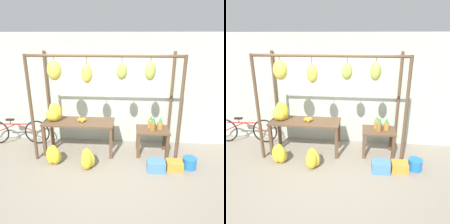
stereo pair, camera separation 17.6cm
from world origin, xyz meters
TOP-DOWN VIEW (x-y plane):
  - ground_plane at (0.00, 0.00)m, footprint 20.00×20.00m
  - shop_wall_back at (0.00, 1.45)m, footprint 8.00×0.08m
  - stall_awning at (-0.13, 0.51)m, footprint 3.22×1.20m
  - display_table_main at (-0.65, 0.75)m, footprint 1.66×0.63m
  - display_table_side at (1.09, 0.79)m, footprint 0.76×0.55m
  - banana_pile_on_table at (-1.23, 0.76)m, footprint 0.39×0.38m
  - orange_pile at (-0.57, 0.74)m, footprint 0.21×0.25m
  - pineapple_cluster at (1.13, 0.81)m, footprint 0.35×0.29m
  - banana_pile_ground_left at (-1.11, 0.20)m, footprint 0.37×0.40m
  - banana_pile_ground_right at (-0.34, 0.12)m, footprint 0.43×0.55m
  - fruit_crate_white at (1.12, 0.07)m, footprint 0.37×0.30m
  - blue_bucket at (1.86, 0.22)m, footprint 0.29×0.29m
  - parked_bicycle at (-2.38, 1.05)m, footprint 1.72×0.15m
  - fruit_crate_purple at (1.52, 0.13)m, footprint 0.34×0.27m

SIDE VIEW (x-z plane):
  - ground_plane at x=0.00m, z-range 0.00..0.00m
  - fruit_crate_purple at x=1.52m, z-range 0.00..0.21m
  - fruit_crate_white at x=1.12m, z-range 0.00..0.23m
  - blue_bucket at x=1.86m, z-range 0.00..0.24m
  - banana_pile_ground_left at x=-1.11m, z-range -0.03..0.40m
  - banana_pile_ground_right at x=-0.34m, z-range -0.01..0.39m
  - parked_bicycle at x=-2.38m, z-range -0.01..0.69m
  - display_table_side at x=1.09m, z-range 0.17..0.81m
  - display_table_main at x=-0.65m, z-range 0.28..1.08m
  - pineapple_cluster at x=1.13m, z-range 0.61..0.92m
  - orange_pile at x=-0.57m, z-range 0.80..0.89m
  - banana_pile_on_table at x=-1.23m, z-range 0.77..1.20m
  - shop_wall_back at x=0.00m, z-range 0.00..2.80m
  - stall_awning at x=-0.13m, z-range 0.59..2.97m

